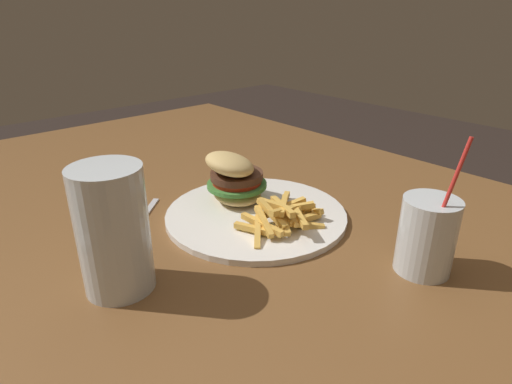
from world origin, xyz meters
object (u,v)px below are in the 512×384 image
at_px(juice_glass, 427,237).
at_px(beer_glass, 114,234).
at_px(meal_plate_near, 249,199).
at_px(spoon, 133,229).

bearing_deg(juice_glass, beer_glass, 53.57).
distance_m(meal_plate_near, juice_glass, 0.29).
relative_size(beer_glass, spoon, 1.26).
xyz_separation_m(beer_glass, spoon, (0.12, -0.08, -0.07)).
distance_m(juice_glass, spoon, 0.43).
bearing_deg(meal_plate_near, beer_glass, 100.76).
bearing_deg(beer_glass, spoon, -32.90).
xyz_separation_m(beer_glass, juice_glass, (-0.24, -0.32, -0.03)).
distance_m(meal_plate_near, spoon, 0.20).
relative_size(juice_glass, spoon, 1.49).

